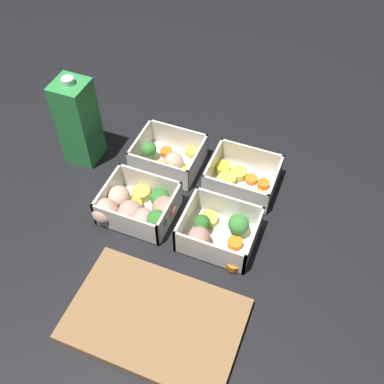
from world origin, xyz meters
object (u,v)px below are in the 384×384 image
at_px(container_near_right, 169,159).
at_px(container_far_right, 137,208).
at_px(container_near_left, 241,179).
at_px(juice_carton, 78,122).
at_px(container_far_left, 217,232).

height_order(container_near_right, container_far_right, same).
xyz_separation_m(container_near_left, juice_carton, (0.34, 0.04, 0.08)).
distance_m(container_near_right, container_far_left, 0.21).
distance_m(container_far_left, container_far_right, 0.16).
height_order(container_near_left, container_near_right, same).
bearing_deg(container_far_left, container_near_left, -90.27).
xyz_separation_m(container_far_left, juice_carton, (0.34, -0.10, 0.07)).
distance_m(container_near_left, juice_carton, 0.35).
bearing_deg(container_near_left, container_far_right, 43.42).
relative_size(container_near_left, container_far_left, 1.03).
relative_size(container_near_left, juice_carton, 0.69).
height_order(container_near_left, container_far_left, same).
distance_m(container_near_left, container_far_left, 0.15).
height_order(container_near_left, container_far_right, same).
bearing_deg(juice_carton, container_near_right, -168.17).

